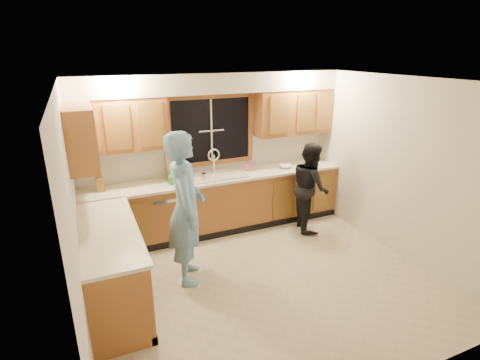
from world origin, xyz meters
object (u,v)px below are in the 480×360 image
soap_bottle (247,166)px  bowl (285,166)px  dishwasher (168,215)px  man (186,209)px  knife_block (100,184)px  sink (218,179)px  dish_crate (178,178)px  stove (117,294)px  woman (310,187)px

soap_bottle → bowl: size_ratio=0.77×
dishwasher → bowl: (2.05, -0.04, 0.54)m
man → knife_block: 1.50m
sink → dish_crate: size_ratio=3.13×
man → soap_bottle: (1.40, 1.25, 0.03)m
knife_block → dish_crate: knife_block is taller
sink → bowl: bearing=-2.4°
dish_crate → stove: bearing=-122.2°
sink → stove: size_ratio=0.96×
bowl → dishwasher: bearing=179.0°
dishwasher → knife_block: bearing=177.0°
stove → knife_block: size_ratio=4.42×
dishwasher → stove: size_ratio=0.91×
man → soap_bottle: bearing=-34.7°
stove → knife_block: (0.04, 1.86, 0.57)m
sink → knife_block: 1.77m
woman → man: bearing=122.2°
stove → soap_bottle: 3.07m
man → knife_block: size_ratio=9.55×
dish_crate → soap_bottle: bearing=5.0°
dish_crate → bowl: size_ratio=1.26×
stove → dishwasher: bearing=62.3°
stove → woman: woman is taller
man → knife_block: (-0.90, 1.20, 0.05)m
knife_block → soap_bottle: size_ratio=1.21×
stove → soap_bottle: bearing=39.1°
stove → woman: bearing=21.6°
man → bowl: size_ratio=8.93×
woman → bowl: bearing=35.2°
stove → man: man is taller
dish_crate → soap_bottle: (1.21, 0.11, 0.02)m
sink → woman: woman is taller
dishwasher → man: bearing=-90.7°
dishwasher → woman: bearing=-14.0°
knife_block → dish_crate: (1.10, -0.06, -0.04)m
sink → man: size_ratio=0.44×
knife_block → soap_bottle: (2.30, 0.05, -0.02)m
dishwasher → man: size_ratio=0.42×
dish_crate → bowl: 1.86m
woman → stove: bearing=128.8°
stove → dish_crate: (1.13, 1.80, 0.53)m
man → woman: 2.32m
soap_bottle → bowl: 0.67m
stove → woman: 3.42m
dish_crate → knife_block: bearing=176.9°
woman → knife_block: size_ratio=7.15×
bowl → knife_block: bearing=178.4°
bowl → soap_bottle: bearing=168.8°
knife_block → woman: bearing=-11.1°
dish_crate → soap_bottle: 1.21m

